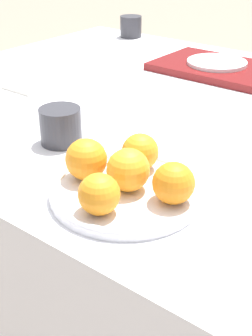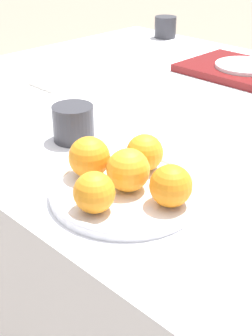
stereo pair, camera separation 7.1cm
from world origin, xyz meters
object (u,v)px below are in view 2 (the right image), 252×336
object	(u,v)px
orange_0	(128,170)
orange_4	(145,153)
orange_1	(94,192)
orange_3	(89,157)
side_plate	(246,66)
cup_0	(73,123)
cup_3	(165,27)
serving_tray	(245,71)
fruit_platter	(126,191)
orange_2	(171,186)
napkin	(60,82)

from	to	relation	value
orange_0	orange_4	world-z (taller)	orange_0
orange_1	orange_3	distance (m)	0.10
side_plate	cup_0	size ratio (longest dim) A/B	2.09
cup_3	serving_tray	bearing A→B (deg)	-22.22
fruit_platter	serving_tray	world-z (taller)	serving_tray
orange_2	serving_tray	bearing A→B (deg)	113.40
fruit_platter	side_plate	xyz separation A→B (m)	(-0.21, 0.68, 0.02)
orange_1	napkin	bearing A→B (deg)	146.38
fruit_platter	orange_1	size ratio (longest dim) A/B	3.96
orange_4	serving_tray	size ratio (longest dim) A/B	0.19
fruit_platter	orange_4	xyz separation A→B (m)	(-0.02, 0.07, 0.03)
orange_2	orange_4	xyz separation A→B (m)	(-0.10, 0.05, -0.00)
orange_2	side_plate	bearing A→B (deg)	113.40
side_plate	cup_0	world-z (taller)	cup_0
fruit_platter	cup_0	size ratio (longest dim) A/B	3.01
orange_2	cup_0	distance (m)	0.30
orange_3	napkin	bearing A→B (deg)	147.14
orange_2	cup_0	bearing A→B (deg)	168.17
orange_3	napkin	distance (m)	0.53
orange_0	napkin	distance (m)	0.59
serving_tray	cup_3	size ratio (longest dim) A/B	4.39
cup_0	cup_3	distance (m)	0.90
fruit_platter	orange_0	xyz separation A→B (m)	(0.00, 0.00, 0.04)
fruit_platter	orange_0	distance (m)	0.04
orange_0	cup_0	distance (m)	0.23
orange_0	orange_1	world-z (taller)	orange_0
cup_0	napkin	xyz separation A→B (m)	(-0.30, 0.20, -0.03)
orange_2	serving_tray	xyz separation A→B (m)	(-0.29, 0.67, -0.03)
orange_2	serving_tray	world-z (taller)	orange_2
serving_tray	cup_0	size ratio (longest dim) A/B	4.18
orange_0	orange_2	distance (m)	0.08
fruit_platter	orange_4	distance (m)	0.08
fruit_platter	serving_tray	xyz separation A→B (m)	(-0.21, 0.68, 0.00)
fruit_platter	napkin	distance (m)	0.59
orange_3	cup_3	world-z (taller)	orange_3
fruit_platter	serving_tray	bearing A→B (deg)	107.22
orange_3	orange_2	bearing A→B (deg)	9.98
orange_4	cup_3	xyz separation A→B (m)	(-0.63, 0.79, -0.01)
orange_3	fruit_platter	bearing A→B (deg)	9.35
orange_4	cup_3	distance (m)	1.02
orange_2	orange_4	bearing A→B (deg)	152.26
fruit_platter	orange_4	size ratio (longest dim) A/B	3.88
side_plate	napkin	size ratio (longest dim) A/B	1.23
side_plate	cup_0	xyz separation A→B (m)	(-0.01, -0.60, 0.01)
fruit_platter	orange_1	xyz separation A→B (m)	(0.01, -0.07, 0.03)
orange_0	orange_4	size ratio (longest dim) A/B	1.09
orange_3	orange_4	bearing A→B (deg)	58.45
orange_0	side_plate	bearing A→B (deg)	107.47
orange_3	cup_3	distance (m)	1.05
orange_0	orange_2	xyz separation A→B (m)	(0.07, 0.01, -0.00)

